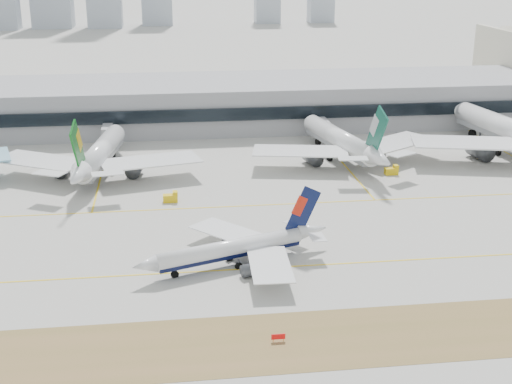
{
  "coord_description": "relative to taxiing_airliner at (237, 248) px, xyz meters",
  "views": [
    {
      "loc": [
        -22.36,
        -127.67,
        57.6
      ],
      "look_at": [
        -3.33,
        18.0,
        7.5
      ],
      "focal_mm": 50.0,
      "sensor_mm": 36.0,
      "label": 1
    }
  ],
  "objects": [
    {
      "name": "gse_b",
      "position": [
        -12.02,
        37.75,
        -2.28
      ],
      "size": [
        3.55,
        2.0,
        2.6
      ],
      "color": "#DEB50B",
      "rests_on": "ground"
    },
    {
      "name": "widebody_cathay",
      "position": [
        37.43,
        67.15,
        2.12
      ],
      "size": [
        56.51,
        56.05,
        20.51
      ],
      "rotation": [
        0.0,
        0.0,
        1.76
      ],
      "color": "white",
      "rests_on": "ground"
    },
    {
      "name": "ground",
      "position": [
        9.69,
        2.51,
        -3.33
      ],
      "size": [
        3000.0,
        3000.0,
        0.0
      ],
      "primitive_type": "plane",
      "color": "#A4A29A",
      "rests_on": "ground"
    },
    {
      "name": "taxiing_airliner",
      "position": [
        0.0,
        0.0,
        0.0
      ],
      "size": [
        39.65,
        33.61,
        13.8
      ],
      "rotation": [
        0.0,
        0.0,
        3.49
      ],
      "color": "white",
      "rests_on": "ground"
    },
    {
      "name": "gse_c",
      "position": [
        47.52,
        52.21,
        -2.28
      ],
      "size": [
        3.55,
        2.0,
        2.6
      ],
      "color": "#DEB50B",
      "rests_on": "ground"
    },
    {
      "name": "widebody_eva",
      "position": [
        -30.66,
        62.1,
        2.08
      ],
      "size": [
        56.5,
        55.81,
        20.35
      ],
      "rotation": [
        0.0,
        0.0,
        1.42
      ],
      "color": "white",
      "rests_on": "ground"
    },
    {
      "name": "hold_sign_left",
      "position": [
        3.31,
        -29.49,
        -2.45
      ],
      "size": [
        2.2,
        0.15,
        1.35
      ],
      "color": "red",
      "rests_on": "ground"
    },
    {
      "name": "terminal",
      "position": [
        9.69,
        117.35,
        4.18
      ],
      "size": [
        280.0,
        43.1,
        15.0
      ],
      "color": "gray",
      "rests_on": "ground"
    }
  ]
}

